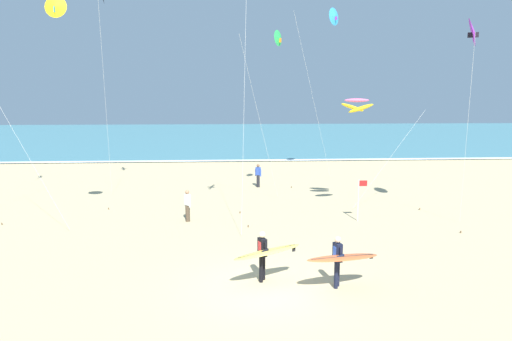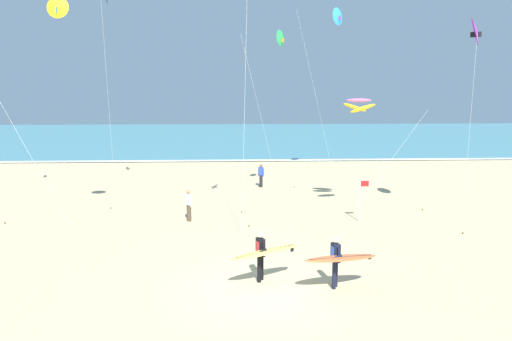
{
  "view_description": "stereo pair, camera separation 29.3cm",
  "coord_description": "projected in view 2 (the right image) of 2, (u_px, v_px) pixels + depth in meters",
  "views": [
    {
      "loc": [
        -1.25,
        -14.05,
        6.1
      ],
      "look_at": [
        -0.05,
        4.44,
        3.14
      ],
      "focal_mm": 32.3,
      "sensor_mm": 36.0,
      "label": 1
    },
    {
      "loc": [
        -0.96,
        -14.06,
        6.1
      ],
      "look_at": [
        -0.05,
        4.44,
        3.14
      ],
      "focal_mm": 32.3,
      "sensor_mm": 36.0,
      "label": 2
    }
  ],
  "objects": [
    {
      "name": "ground_plane",
      "position": [
        264.0,
        288.0,
        14.88
      ],
      "size": [
        160.0,
        160.0,
        0.0
      ],
      "primitive_type": "plane",
      "color": "tan"
    },
    {
      "name": "ocean_water",
      "position": [
        240.0,
        135.0,
        73.46
      ],
      "size": [
        160.0,
        60.0,
        0.08
      ],
      "primitive_type": "cube",
      "color": "teal",
      "rests_on": "ground"
    },
    {
      "name": "shoreline_foam",
      "position": [
        244.0,
        160.0,
        44.16
      ],
      "size": [
        160.0,
        1.0,
        0.01
      ],
      "primitive_type": "cube",
      "color": "white",
      "rests_on": "ocean_water"
    },
    {
      "name": "surfer_lead",
      "position": [
        338.0,
        258.0,
        14.55
      ],
      "size": [
        2.51,
        1.19,
        1.71
      ],
      "color": "black",
      "rests_on": "ground"
    },
    {
      "name": "surfer_trailing",
      "position": [
        263.0,
        252.0,
        15.12
      ],
      "size": [
        2.4,
        1.38,
        1.71
      ],
      "color": "black",
      "rests_on": "ground"
    },
    {
      "name": "kite_delta_golden_near",
      "position": [
        56.0,
        9.0,
        19.61
      ],
      "size": [
        5.05,
        0.34,
        10.37
      ],
      "color": "yellow",
      "rests_on": "ground"
    },
    {
      "name": "kite_delta_cobalt_mid",
      "position": [
        338.0,
        17.0,
        32.94
      ],
      "size": [
        4.03,
        4.1,
        12.45
      ],
      "color": "#2D99DB",
      "rests_on": "ground"
    },
    {
      "name": "kite_delta_violet_far",
      "position": [
        476.0,
        32.0,
        21.02
      ],
      "size": [
        1.37,
        2.46,
        9.72
      ],
      "color": "purple",
      "rests_on": "ground"
    },
    {
      "name": "kite_delta_emerald_distant",
      "position": [
        281.0,
        39.0,
        26.62
      ],
      "size": [
        2.79,
        4.13,
        9.95
      ],
      "color": "green",
      "rests_on": "ground"
    },
    {
      "name": "kite_arc_rose_outer",
      "position": [
        359.0,
        105.0,
        24.16
      ],
      "size": [
        4.41,
        2.79,
        6.03
      ],
      "color": "yellow",
      "rests_on": "ground"
    },
    {
      "name": "bystander_blue_top",
      "position": [
        261.0,
        175.0,
        31.37
      ],
      "size": [
        0.4,
        0.35,
        1.59
      ],
      "color": "black",
      "rests_on": "ground"
    },
    {
      "name": "bystander_white_top",
      "position": [
        189.0,
        205.0,
        22.75
      ],
      "size": [
        0.33,
        0.42,
        1.59
      ],
      "color": "#4C3D2D",
      "rests_on": "ground"
    },
    {
      "name": "lifeguard_flag",
      "position": [
        361.0,
        196.0,
        22.65
      ],
      "size": [
        0.45,
        0.05,
        2.1
      ],
      "color": "silver",
      "rests_on": "ground"
    }
  ]
}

